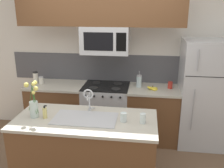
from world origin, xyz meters
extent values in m
plane|color=brown|center=(0.00, 0.00, 0.00)|extent=(10.00, 10.00, 0.00)
cube|color=silver|center=(0.30, 1.28, 1.30)|extent=(5.20, 0.10, 2.60)
cube|color=#4C4C51|center=(0.00, 1.22, 1.15)|extent=(3.49, 0.01, 0.48)
cube|color=brown|center=(-0.86, 0.90, 0.44)|extent=(0.96, 0.62, 0.88)
cube|color=#B2AD9E|center=(-0.86, 0.90, 0.89)|extent=(0.99, 0.65, 0.03)
cube|color=brown|center=(0.79, 0.90, 0.44)|extent=(0.81, 0.62, 0.88)
cube|color=#B2AD9E|center=(0.79, 0.90, 0.89)|extent=(0.84, 0.65, 0.03)
cube|color=#B7BABF|center=(0.00, 0.90, 0.46)|extent=(0.76, 0.62, 0.91)
cube|color=black|center=(0.00, 0.90, 0.92)|extent=(0.76, 0.62, 0.01)
cylinder|color=black|center=(-0.18, 0.76, 0.93)|extent=(0.15, 0.15, 0.01)
cylinder|color=black|center=(0.18, 0.76, 0.93)|extent=(0.15, 0.15, 0.01)
cylinder|color=black|center=(-0.18, 1.04, 0.93)|extent=(0.15, 0.15, 0.01)
cylinder|color=black|center=(0.18, 1.04, 0.93)|extent=(0.15, 0.15, 0.01)
cylinder|color=black|center=(-0.27, 0.58, 0.85)|extent=(0.03, 0.02, 0.03)
cylinder|color=black|center=(-0.14, 0.58, 0.85)|extent=(0.03, 0.02, 0.03)
cylinder|color=black|center=(0.00, 0.58, 0.85)|extent=(0.03, 0.02, 0.03)
cylinder|color=black|center=(0.14, 0.58, 0.85)|extent=(0.03, 0.02, 0.03)
cylinder|color=black|center=(0.27, 0.58, 0.85)|extent=(0.03, 0.02, 0.03)
cube|color=#B7BABF|center=(0.00, 0.88, 1.68)|extent=(0.74, 0.40, 0.43)
cube|color=black|center=(-0.07, 0.68, 1.68)|extent=(0.45, 0.00, 0.27)
cube|color=black|center=(0.27, 0.68, 1.68)|extent=(0.15, 0.00, 0.27)
cube|color=brown|center=(-0.07, 0.85, 2.20)|extent=(2.53, 0.34, 0.60)
cube|color=#B7BABF|center=(1.61, 0.92, 0.86)|extent=(0.84, 0.72, 1.71)
cube|color=black|center=(1.61, 0.56, 1.23)|extent=(0.81, 0.00, 0.01)
cylinder|color=#99999E|center=(1.36, 0.54, 1.47)|extent=(0.01, 0.01, 0.31)
cylinder|color=#99999E|center=(1.36, 0.54, 0.72)|extent=(0.01, 0.01, 0.65)
cylinder|color=silver|center=(-1.24, 0.93, 1.00)|extent=(0.08, 0.08, 0.18)
cylinder|color=black|center=(-1.24, 0.93, 1.10)|extent=(0.08, 0.08, 0.02)
cylinder|color=silver|center=(-1.13, 0.90, 0.97)|extent=(0.08, 0.08, 0.11)
cylinder|color=#B2B2B7|center=(-1.13, 0.90, 1.03)|extent=(0.08, 0.08, 0.01)
ellipsoid|color=yellow|center=(0.75, 0.83, 0.93)|extent=(0.16, 0.14, 0.06)
ellipsoid|color=yellow|center=(0.76, 0.85, 0.93)|extent=(0.17, 0.10, 0.06)
ellipsoid|color=yellow|center=(0.76, 0.83, 0.93)|extent=(0.18, 0.07, 0.07)
ellipsoid|color=yellow|center=(0.77, 0.85, 0.93)|extent=(0.18, 0.06, 0.07)
ellipsoid|color=yellow|center=(0.77, 0.83, 0.93)|extent=(0.17, 0.10, 0.07)
ellipsoid|color=yellow|center=(0.78, 0.85, 0.93)|extent=(0.15, 0.14, 0.05)
cylinder|color=brown|center=(0.77, 0.84, 0.96)|extent=(0.02, 0.02, 0.03)
cylinder|color=silver|center=(0.54, 0.96, 1.00)|extent=(0.09, 0.09, 0.18)
cylinder|color=#A3A3AA|center=(0.54, 0.96, 1.10)|extent=(0.08, 0.08, 0.02)
cylinder|color=#A3A3AA|center=(0.54, 0.96, 1.14)|extent=(0.01, 0.01, 0.05)
sphere|color=#A3A3AA|center=(0.54, 0.96, 1.17)|extent=(0.02, 0.02, 0.02)
cylinder|color=#B22D23|center=(1.05, 0.95, 0.97)|extent=(0.08, 0.08, 0.11)
cube|color=brown|center=(-0.05, -0.35, 0.44)|extent=(1.67, 0.77, 0.88)
cube|color=#B2AD9E|center=(-0.05, -0.35, 0.89)|extent=(1.70, 0.80, 0.03)
cube|color=#ADAFB5|center=(-0.05, -0.35, 0.91)|extent=(0.76, 0.42, 0.01)
cube|color=#ADAFB5|center=(-0.23, -0.35, 0.84)|extent=(0.30, 0.32, 0.15)
cube|color=#ADAFB5|center=(0.12, -0.35, 0.84)|extent=(0.30, 0.32, 0.15)
cylinder|color=#B7BABF|center=(-0.05, -0.10, 0.92)|extent=(0.04, 0.04, 0.02)
cylinder|color=#B7BABF|center=(-0.05, -0.10, 1.04)|extent=(0.02, 0.02, 0.22)
torus|color=#B7BABF|center=(-0.05, -0.15, 1.15)|extent=(0.13, 0.02, 0.13)
cylinder|color=#B7BABF|center=(-0.05, -0.21, 1.12)|extent=(0.02, 0.02, 0.06)
cube|color=#B7BABF|center=(-0.02, -0.10, 0.95)|extent=(0.07, 0.01, 0.01)
cylinder|color=#DBCC75|center=(-0.53, -0.40, 0.98)|extent=(0.05, 0.05, 0.13)
cylinder|color=black|center=(-0.53, -0.40, 1.05)|extent=(0.02, 0.02, 0.02)
cube|color=black|center=(-0.51, -0.40, 1.07)|extent=(0.03, 0.01, 0.01)
cylinder|color=silver|center=(0.41, -0.36, 0.96)|extent=(0.07, 0.07, 0.11)
cylinder|color=silver|center=(0.63, -0.37, 0.97)|extent=(0.07, 0.07, 0.12)
cylinder|color=silver|center=(-0.66, -0.39, 1.01)|extent=(0.10, 0.10, 0.20)
cylinder|color=silver|center=(-0.66, -0.39, 0.95)|extent=(0.09, 0.09, 0.06)
cylinder|color=#386B2D|center=(-0.64, -0.41, 1.16)|extent=(0.05, 0.04, 0.37)
sphere|color=#EFE066|center=(-0.62, -0.42, 1.34)|extent=(0.05, 0.05, 0.05)
cylinder|color=#386B2D|center=(-0.64, -0.40, 1.13)|extent=(0.06, 0.02, 0.31)
sphere|color=#EFE066|center=(-0.61, -0.40, 1.28)|extent=(0.05, 0.05, 0.05)
cylinder|color=#386B2D|center=(-0.71, -0.37, 1.14)|extent=(0.09, 0.04, 0.32)
sphere|color=#EFE066|center=(-0.75, -0.35, 1.30)|extent=(0.06, 0.06, 0.06)
cylinder|color=#386B2D|center=(-0.65, -0.40, 1.10)|extent=(0.03, 0.04, 0.26)
sphere|color=#EFE066|center=(-0.64, -0.42, 1.24)|extent=(0.04, 0.04, 0.04)
cylinder|color=#386B2D|center=(-0.65, -0.37, 1.15)|extent=(0.03, 0.05, 0.36)
sphere|color=#EFE066|center=(-0.64, -0.34, 1.33)|extent=(0.05, 0.05, 0.05)
camera|label=1|loc=(0.64, -2.99, 2.20)|focal=40.00mm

